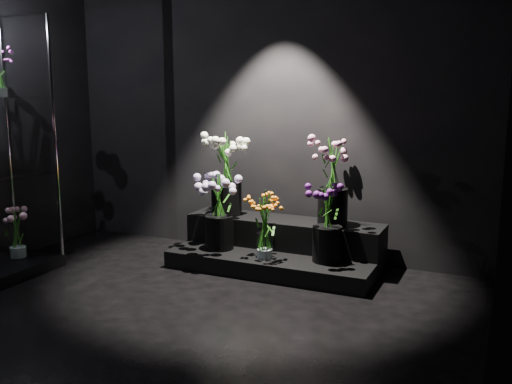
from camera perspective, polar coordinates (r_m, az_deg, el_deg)
The scene contains 10 objects.
floor at distance 3.75m, azimuth -11.61°, elevation -13.70°, with size 4.00×4.00×0.00m, color black.
wall_back at distance 5.17m, azimuth 1.00°, elevation 9.14°, with size 4.00×4.00×0.00m, color black.
wall_right at distance 2.75m, azimuth 23.52°, elevation 7.07°, with size 4.00×4.00×0.00m, color black.
display_riser at distance 4.94m, azimuth 2.36°, elevation -5.54°, with size 1.74×0.77×0.39m.
bouquet_orange_bells at distance 4.61m, azimuth 0.88°, elevation -3.20°, with size 0.32×0.32×0.56m.
bouquet_lilac at distance 4.87m, azimuth -3.72°, elevation -1.55°, with size 0.45×0.45×0.63m.
bouquet_purple at distance 4.54m, azimuth 7.18°, elevation -2.72°, with size 0.35×0.35×0.64m.
bouquet_cream_roses at distance 5.08m, azimuth -3.00°, elevation 2.28°, with size 0.39×0.39×0.75m.
bouquet_pink_roses at distance 4.73m, azimuth 7.74°, elevation 1.62°, with size 0.46×0.46×0.73m.
bouquet_case_base_pink at distance 5.21m, azimuth -22.83°, elevation -3.61°, with size 0.40×0.40×0.42m.
Camera 1 is at (2.04, -2.75, 1.52)m, focal length 40.00 mm.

